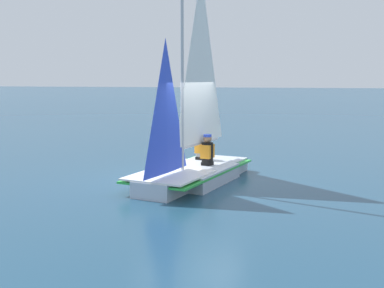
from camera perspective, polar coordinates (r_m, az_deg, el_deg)
ground_plane at (r=12.16m, az=-0.00°, el=-4.53°), size 260.00×260.00×0.00m
sailboat_main at (r=12.05m, az=0.06°, el=-1.22°), size 4.40×2.43×5.39m
sailor_helm at (r=12.41m, az=1.84°, el=-1.32°), size 0.38×0.35×1.16m
sailor_crew at (r=13.30m, az=1.11°, el=-0.76°), size 0.38×0.35×1.16m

